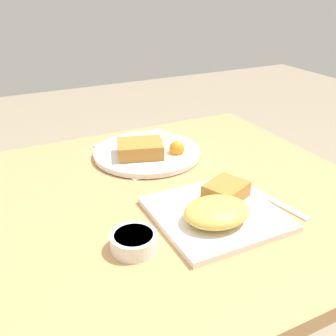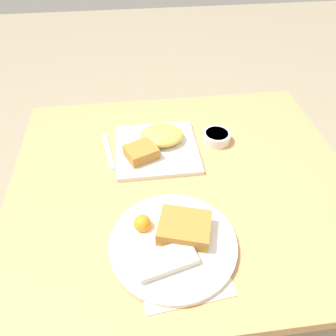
# 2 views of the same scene
# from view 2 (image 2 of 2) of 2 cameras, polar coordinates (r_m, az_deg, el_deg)

# --- Properties ---
(ground_plane) EXTENTS (8.00, 8.00, 0.00)m
(ground_plane) POSITION_cam_2_polar(r_m,az_deg,el_deg) (1.60, 1.66, -21.60)
(ground_plane) COLOR gray
(dining_table) EXTENTS (1.01, 0.89, 0.77)m
(dining_table) POSITION_cam_2_polar(r_m,az_deg,el_deg) (1.03, 2.41, -5.38)
(dining_table) COLOR tan
(dining_table) RESTS_ON ground_plane
(menu_card) EXTENTS (0.23, 0.29, 0.00)m
(menu_card) POSITION_cam_2_polar(r_m,az_deg,el_deg) (0.81, 1.66, -14.14)
(menu_card) COLOR beige
(menu_card) RESTS_ON dining_table
(plate_square_near) EXTENTS (0.26, 0.26, 0.06)m
(plate_square_near) POSITION_cam_2_polar(r_m,az_deg,el_deg) (1.05, -1.97, 4.19)
(plate_square_near) COLOR white
(plate_square_near) RESTS_ON dining_table
(plate_oval_far) EXTENTS (0.31, 0.31, 0.05)m
(plate_oval_far) POSITION_cam_2_polar(r_m,az_deg,el_deg) (0.81, 1.03, -12.48)
(plate_oval_far) COLOR white
(plate_oval_far) RESTS_ON menu_card
(sauce_ramekin) EXTENTS (0.09, 0.09, 0.03)m
(sauce_ramekin) POSITION_cam_2_polar(r_m,az_deg,el_deg) (1.10, 8.45, 5.41)
(sauce_ramekin) COLOR white
(sauce_ramekin) RESTS_ON dining_table
(butter_knife) EXTENTS (0.05, 0.18, 0.00)m
(butter_knife) POSITION_cam_2_polar(r_m,az_deg,el_deg) (1.07, -10.37, 2.93)
(butter_knife) COLOR silver
(butter_knife) RESTS_ON dining_table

